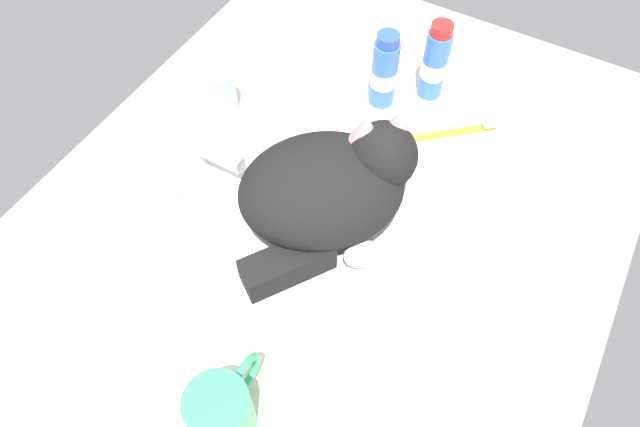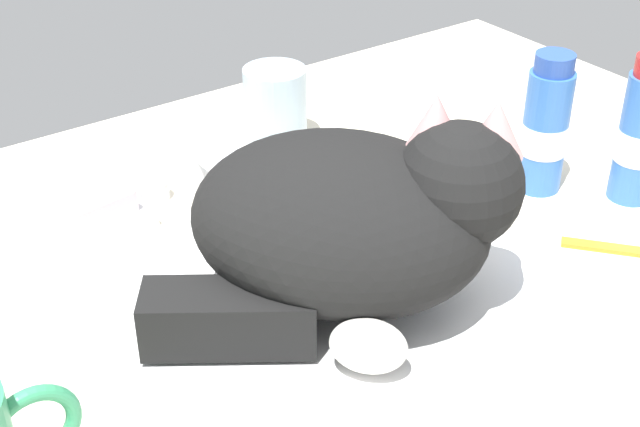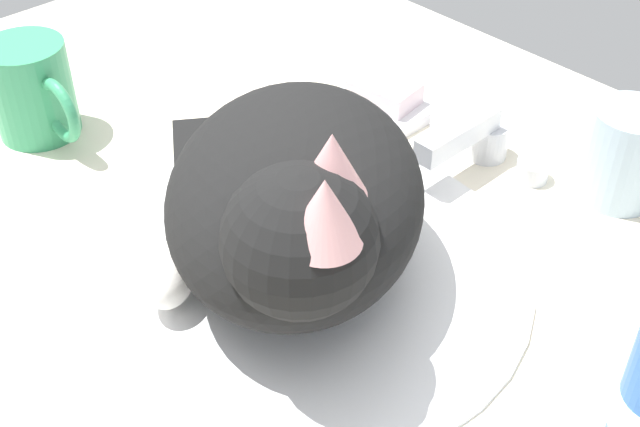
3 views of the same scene
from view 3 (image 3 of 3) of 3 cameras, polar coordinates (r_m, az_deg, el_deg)
ground_plane at (r=64.83cm, az=-1.50°, el=-5.04°), size 110.00×82.50×3.00cm
sink_basin at (r=63.53cm, az=-1.53°, el=-3.82°), size 35.10×35.10×0.76cm
faucet at (r=74.91cm, az=10.62°, el=4.91°), size 12.59×10.85×5.28cm
cat at (r=57.78cm, az=-1.93°, el=0.67°), size 31.10×29.16×16.35cm
coffee_mug at (r=80.75cm, az=-18.77°, el=7.85°), size 11.54×7.36×8.85cm
rinse_cup at (r=73.13cm, az=19.89°, el=3.76°), size 6.56×6.56×8.15cm
soap_dish at (r=81.76cm, az=4.32°, el=7.22°), size 9.00×6.40×1.20cm
soap_bar at (r=80.91cm, az=4.38°, el=8.21°), size 6.74×5.07×2.06cm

